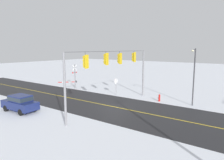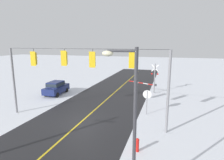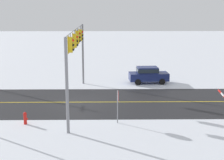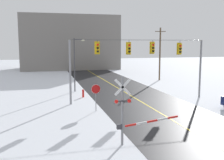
% 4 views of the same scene
% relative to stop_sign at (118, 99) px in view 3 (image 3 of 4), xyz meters
% --- Properties ---
extents(ground_plane, '(160.00, 160.00, 0.00)m').
position_rel_stop_sign_xyz_m(ground_plane, '(5.14, 3.27, -1.71)').
color(ground_plane, silver).
extents(road_asphalt, '(9.00, 80.00, 0.01)m').
position_rel_stop_sign_xyz_m(road_asphalt, '(5.14, 9.27, -1.71)').
color(road_asphalt, black).
rests_on(road_asphalt, ground).
extents(lane_centre_line, '(0.14, 72.00, 0.01)m').
position_rel_stop_sign_xyz_m(lane_centre_line, '(5.14, 9.27, -1.70)').
color(lane_centre_line, gold).
rests_on(lane_centre_line, ground).
extents(signal_span, '(14.20, 0.47, 6.22)m').
position_rel_stop_sign_xyz_m(signal_span, '(5.21, 3.26, 2.73)').
color(signal_span, gray).
rests_on(signal_span, ground).
extents(stop_sign, '(0.80, 0.09, 2.35)m').
position_rel_stop_sign_xyz_m(stop_sign, '(0.00, 0.00, 0.00)').
color(stop_sign, gray).
rests_on(stop_sign, ground).
extents(parked_car_navy, '(2.01, 4.28, 1.74)m').
position_rel_stop_sign_xyz_m(parked_car_navy, '(12.24, -3.59, -0.76)').
color(parked_car_navy, navy).
rests_on(parked_car_navy, ground).
extents(fire_hydrant, '(0.24, 0.31, 0.88)m').
position_rel_stop_sign_xyz_m(fire_hydrant, '(-0.19, 6.44, -1.25)').
color(fire_hydrant, red).
rests_on(fire_hydrant, ground).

